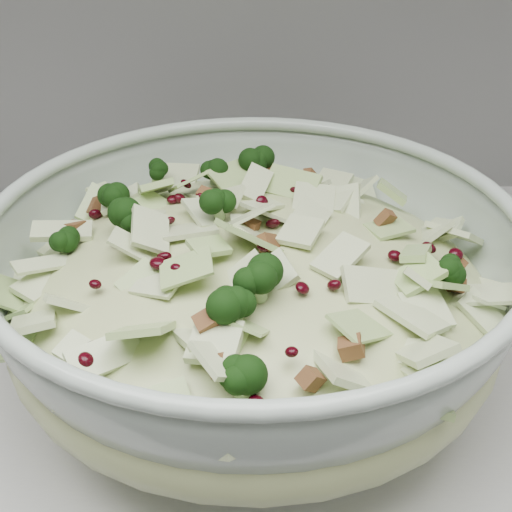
# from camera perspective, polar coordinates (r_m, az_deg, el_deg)

# --- Properties ---
(mixing_bowl) EXTENTS (0.53, 0.53, 0.16)m
(mixing_bowl) POSITION_cam_1_polar(r_m,az_deg,el_deg) (0.56, -0.16, -3.71)
(mixing_bowl) COLOR #A4B5A6
(mixing_bowl) RESTS_ON counter
(salad) EXTENTS (0.51, 0.51, 0.16)m
(salad) POSITION_cam_1_polar(r_m,az_deg,el_deg) (0.54, -0.16, -1.44)
(salad) COLOR beige
(salad) RESTS_ON mixing_bowl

